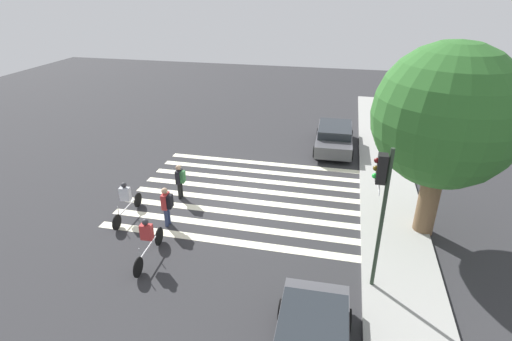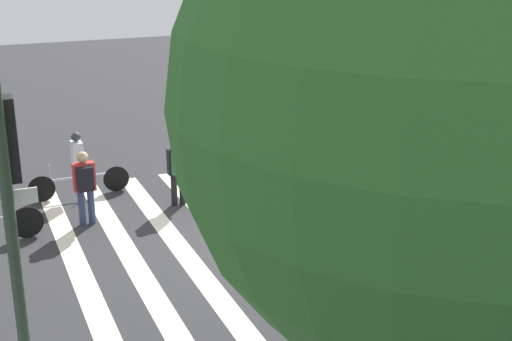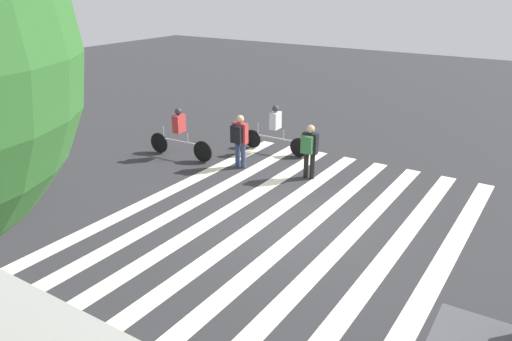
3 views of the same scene
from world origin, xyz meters
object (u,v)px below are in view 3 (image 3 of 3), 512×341
object	(u,v)px
pedestrian_adult_blue_shirt	(239,137)
pedestrian_adult_tall_backpack	(309,148)
cyclist_mid_street	(275,127)
cyclist_near_curb	(179,131)

from	to	relation	value
pedestrian_adult_blue_shirt	pedestrian_adult_tall_backpack	distance (m)	2.18
pedestrian_adult_blue_shirt	pedestrian_adult_tall_backpack	size ratio (longest dim) A/B	1.03
cyclist_mid_street	cyclist_near_curb	bearing A→B (deg)	40.80
pedestrian_adult_blue_shirt	cyclist_mid_street	bearing A→B (deg)	82.50
cyclist_near_curb	cyclist_mid_street	bearing A→B (deg)	-140.77
pedestrian_adult_tall_backpack	cyclist_near_curb	size ratio (longest dim) A/B	0.65
pedestrian_adult_blue_shirt	cyclist_mid_street	world-z (taller)	pedestrian_adult_blue_shirt
pedestrian_adult_tall_backpack	cyclist_near_curb	bearing A→B (deg)	-174.72
cyclist_mid_street	pedestrian_adult_blue_shirt	bearing A→B (deg)	83.73
pedestrian_adult_blue_shirt	cyclist_mid_street	distance (m)	1.84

